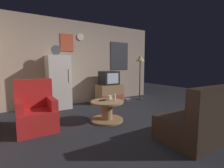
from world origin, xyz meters
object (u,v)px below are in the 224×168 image
at_px(fridge, 58,82).
at_px(couch, 208,119).
at_px(mug_ceramic_white, 109,98).
at_px(crt_tv, 109,78).
at_px(coffee_table, 107,111).
at_px(wine_glass, 115,97).
at_px(standing_lamp, 140,62).
at_px(armchair, 36,112).
at_px(mug_ceramic_tan, 111,97).
at_px(book_stack, 127,99).
at_px(remote_control, 102,100).
at_px(tv_stand, 110,93).

height_order(fridge, couch, fridge).
height_order(mug_ceramic_white, couch, couch).
xyz_separation_m(crt_tv, couch, (0.07, -3.18, -0.50)).
distance_m(coffee_table, wine_glass, 0.34).
height_order(standing_lamp, coffee_table, standing_lamp).
distance_m(standing_lamp, wine_glass, 2.64).
bearing_deg(couch, armchair, 142.27).
distance_m(mug_ceramic_white, mug_ceramic_tan, 0.07).
distance_m(crt_tv, coffee_table, 1.93).
relative_size(fridge, standing_lamp, 1.11).
xyz_separation_m(crt_tv, standing_lamp, (1.22, -0.15, 0.54)).
bearing_deg(mug_ceramic_white, mug_ceramic_tan, 35.92).
relative_size(couch, book_stack, 8.58).
distance_m(mug_ceramic_tan, remote_control, 0.29).
height_order(mug_ceramic_white, mug_ceramic_tan, same).
relative_size(tv_stand, armchair, 0.87).
bearing_deg(book_stack, standing_lamp, -3.35).
bearing_deg(crt_tv, mug_ceramic_white, -120.42).
height_order(mug_ceramic_tan, book_stack, mug_ceramic_tan).
xyz_separation_m(coffee_table, mug_ceramic_white, (0.13, 0.11, 0.27)).
relative_size(fridge, armchair, 1.84).
bearing_deg(wine_glass, couch, -60.58).
height_order(tv_stand, armchair, armchair).
relative_size(remote_control, book_stack, 0.76).
height_order(mug_ceramic_tan, armchair, armchair).
bearing_deg(wine_glass, mug_ceramic_tan, 83.29).
height_order(fridge, standing_lamp, fridge).
distance_m(fridge, mug_ceramic_white, 1.76).
bearing_deg(tv_stand, couch, -89.18).
relative_size(fridge, crt_tv, 3.28).
bearing_deg(wine_glass, book_stack, 45.01).
relative_size(remote_control, couch, 0.09).
relative_size(crt_tv, coffee_table, 0.75).
bearing_deg(mug_ceramic_tan, book_stack, 41.23).
bearing_deg(book_stack, couch, -101.16).
bearing_deg(couch, remote_control, 123.82).
relative_size(crt_tv, standing_lamp, 0.34).
distance_m(mug_ceramic_tan, couch, 1.99).
bearing_deg(tv_stand, armchair, -152.01).
height_order(tv_stand, couch, couch).
bearing_deg(coffee_table, armchair, 169.16).
xyz_separation_m(crt_tv, wine_glass, (-0.82, -1.61, -0.30)).
height_order(crt_tv, standing_lamp, standing_lamp).
bearing_deg(mug_ceramic_tan, crt_tv, 60.58).
xyz_separation_m(standing_lamp, couch, (-1.14, -3.04, -1.05)).
relative_size(coffee_table, wine_glass, 4.80).
height_order(fridge, tv_stand, fridge).
bearing_deg(crt_tv, tv_stand, 2.01).
xyz_separation_m(fridge, crt_tv, (1.61, -0.12, 0.06)).
xyz_separation_m(mug_ceramic_white, book_stack, (1.53, 1.33, -0.45)).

